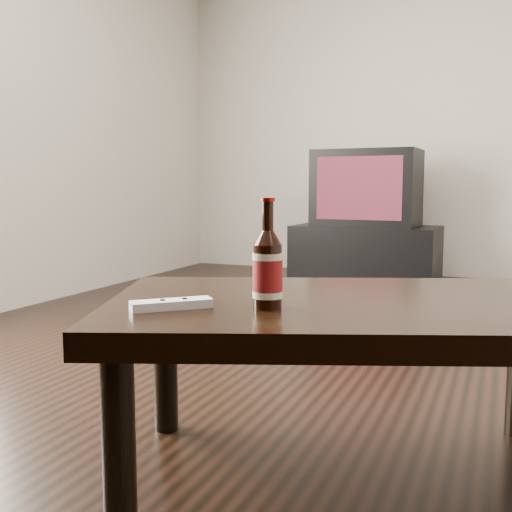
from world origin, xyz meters
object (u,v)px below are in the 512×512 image
at_px(tv_stand, 365,254).
at_px(coffee_table, 355,323).
at_px(remote, 171,304).
at_px(tv, 367,188).
at_px(beer_bottle, 268,270).

bearing_deg(tv_stand, coffee_table, -76.01).
relative_size(tv_stand, remote, 6.37).
relative_size(coffee_table, remote, 8.15).
distance_m(tv_stand, coffee_table, 3.31).
height_order(tv, coffee_table, tv).
xyz_separation_m(tv_stand, coffee_table, (0.68, -3.23, 0.19)).
bearing_deg(beer_bottle, remote, -155.68).
distance_m(tv_stand, beer_bottle, 3.47).
distance_m(tv, remote, 3.54).
xyz_separation_m(beer_bottle, remote, (-0.21, -0.09, -0.08)).
height_order(tv_stand, coffee_table, coffee_table).
height_order(coffee_table, beer_bottle, beer_bottle).
relative_size(tv_stand, beer_bottle, 4.28).
height_order(tv_stand, remote, remote).
bearing_deg(coffee_table, tv, 101.82).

